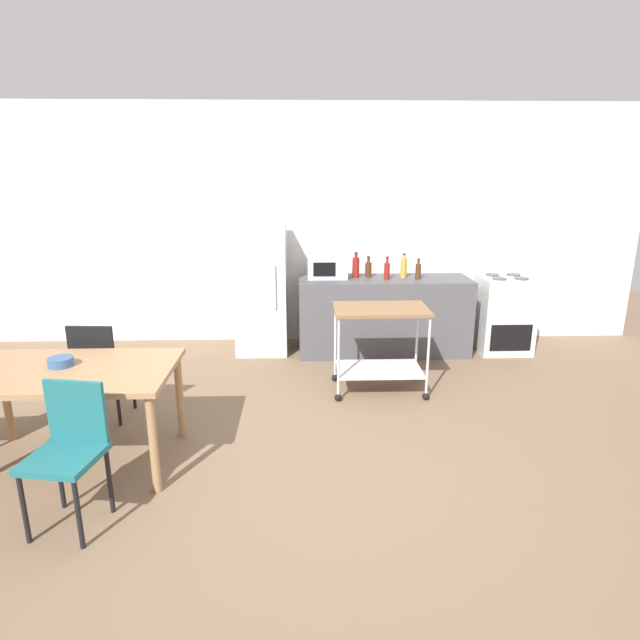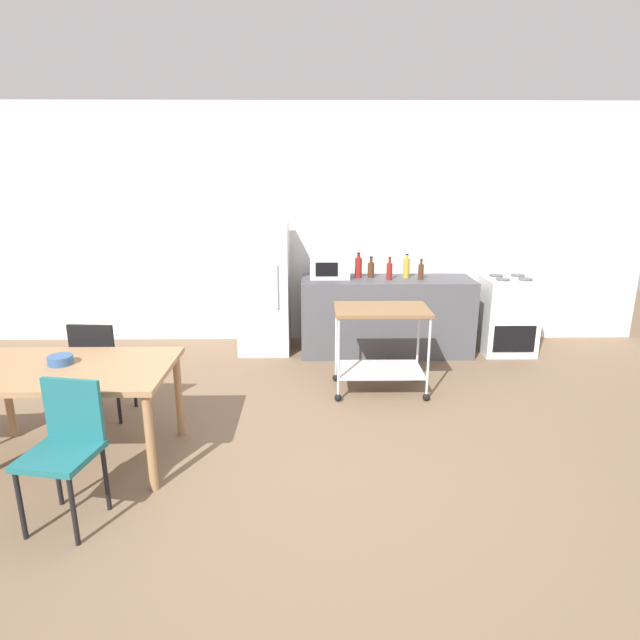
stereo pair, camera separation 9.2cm
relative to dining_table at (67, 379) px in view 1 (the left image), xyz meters
The scene contains 16 objects.
ground_plane 1.88m from the dining_table, ahead, with size 12.00×12.00×0.00m, color brown.
back_wall 3.60m from the dining_table, 60.09° to the left, with size 8.40×0.12×2.90m, color white.
kitchen_counter 3.61m from the dining_table, 42.67° to the left, with size 2.00×0.64×0.90m, color #4C4C51.
dining_table is the anchor object (origin of this frame).
chair_teal 0.75m from the dining_table, 67.91° to the right, with size 0.46×0.46×0.89m.
chair_black 0.74m from the dining_table, 94.01° to the left, with size 0.43×0.43×0.89m.
stove_oven 4.79m from the dining_table, 30.98° to the left, with size 0.60×0.61×0.92m.
refrigerator 2.82m from the dining_table, 64.72° to the left, with size 0.60×0.63×1.55m.
kitchen_cart 2.76m from the dining_table, 27.73° to the left, with size 0.91×0.57×0.85m.
microwave 3.23m from the dining_table, 51.83° to the left, with size 0.46×0.35×0.26m.
bottle_sesame_oil 3.44m from the dining_table, 47.37° to the left, with size 0.08×0.08×0.30m.
bottle_hot_sauce 3.55m from the dining_table, 45.70° to the left, with size 0.08×0.08×0.25m.
bottle_soy_sauce 3.59m from the dining_table, 41.88° to the left, with size 0.07×0.07×0.27m.
bottle_olive_oil 3.83m from the dining_table, 40.98° to the left, with size 0.08×0.08×0.28m.
bottle_wine 3.88m from the dining_table, 38.37° to the left, with size 0.06×0.06×0.24m.
fruit_bowl 0.14m from the dining_table, 133.53° to the left, with size 0.18×0.18×0.06m, color #33598C.
Camera 1 is at (-0.06, -3.41, 2.11)m, focal length 29.54 mm.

